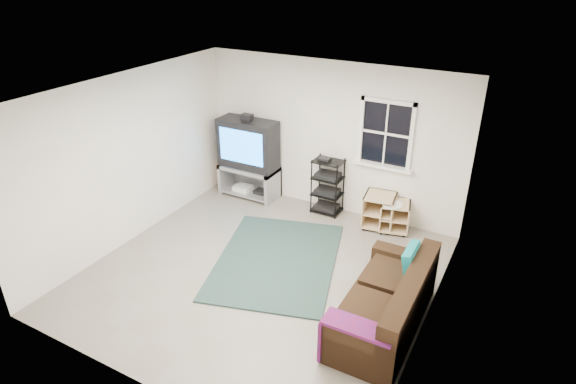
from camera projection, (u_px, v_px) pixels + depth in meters
The scene contains 8 objects.
room at pixel (385, 138), 7.60m from camera, with size 4.60×4.62×4.60m.
tv_unit at pixel (249, 152), 8.70m from camera, with size 1.08×0.54×1.58m.
av_rack at pixel (327, 189), 8.30m from camera, with size 0.50×0.37×1.01m.
side_table_left at pixel (380, 209), 7.93m from camera, with size 0.56×0.56×0.58m.
side_table_right at pixel (395, 214), 7.83m from camera, with size 0.56×0.56×0.53m.
sofa at pixel (386, 305), 5.77m from camera, with size 0.84×1.90×0.87m.
shag_rug at pixel (277, 260), 7.14m from camera, with size 1.70×2.34×0.03m, color #311E15.
paper_bag at pixel (225, 175), 9.39m from camera, with size 0.30×0.20×0.44m, color #A06A47.
Camera 1 is at (3.03, -4.78, 4.09)m, focal length 30.00 mm.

